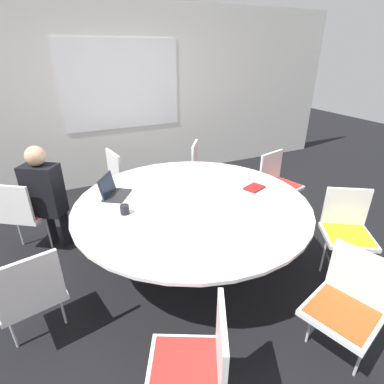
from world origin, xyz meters
TOP-DOWN VIEW (x-y plane):
  - ground_plane at (0.00, 0.00)m, footprint 16.00×16.00m
  - wall_back at (0.00, 2.51)m, footprint 8.00×0.07m
  - conference_table at (0.00, 0.00)m, footprint 2.25×2.25m
  - chair_0 at (-1.53, 0.96)m, footprint 0.60×0.59m
  - chair_1 at (-1.46, -0.38)m, footprint 0.52×0.50m
  - chair_2 at (-0.62, -1.37)m, footprint 0.57×0.58m
  - chair_3 at (0.50, -1.42)m, footprint 0.53×0.54m
  - chair_4 at (1.30, -0.75)m, footprint 0.60×0.59m
  - chair_5 at (1.44, 0.43)m, footprint 0.53×0.51m
  - chair_6 at (0.79, 1.28)m, footprint 0.59×0.60m
  - chair_7 at (-0.32, 1.47)m, footprint 0.49×0.50m
  - person_0 at (-1.29, 0.89)m, footprint 0.42×0.38m
  - laptop at (-0.66, 0.45)m, footprint 0.35×0.38m
  - spiral_notebook at (0.72, -0.02)m, footprint 0.25×0.21m
  - coffee_cup at (-0.65, 0.04)m, footprint 0.08×0.08m

SIDE VIEW (x-z plane):
  - ground_plane at x=0.00m, z-range 0.00..0.00m
  - chair_0 at x=-1.53m, z-range 0.08..0.94m
  - chair_1 at x=-1.46m, z-range 0.08..0.94m
  - chair_2 at x=-0.62m, z-range 0.08..0.94m
  - chair_3 at x=0.50m, z-range 0.08..0.94m
  - chair_4 at x=1.30m, z-range 0.08..0.94m
  - chair_5 at x=1.44m, z-range 0.08..0.94m
  - chair_6 at x=0.79m, z-range 0.08..0.94m
  - chair_7 at x=-0.32m, z-range 0.08..0.94m
  - conference_table at x=0.00m, z-range 0.27..0.99m
  - person_0 at x=-1.29m, z-range 0.10..1.31m
  - spiral_notebook at x=0.72m, z-range 0.72..0.74m
  - coffee_cup at x=-0.65m, z-range 0.72..0.81m
  - laptop at x=-0.66m, z-range 0.67..0.89m
  - wall_back at x=0.00m, z-range 0.00..2.70m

